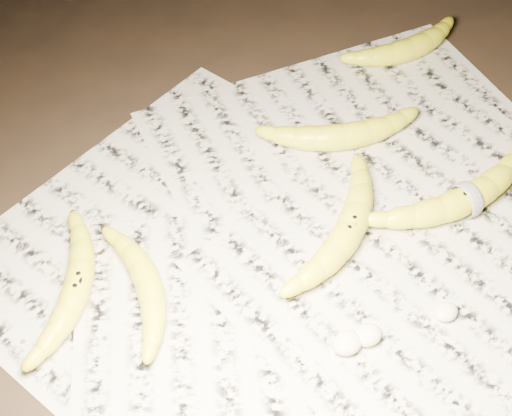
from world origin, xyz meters
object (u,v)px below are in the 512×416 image
banana_taped (466,198)px  banana_upper_a (343,135)px  banana_left_a (77,285)px  banana_left_b (148,282)px  banana_upper_b (409,47)px  banana_center (349,229)px

banana_taped → banana_upper_a: (-0.07, 0.18, -0.00)m
banana_taped → banana_upper_a: banana_taped is taller
banana_taped → banana_left_a: bearing=165.6°
banana_left_b → banana_upper_b: 0.60m
banana_center → banana_upper_a: same height
banana_left_b → banana_center: size_ratio=0.79×
banana_upper_a → banana_upper_b: 0.24m
banana_left_b → banana_upper_b: (0.57, 0.20, 0.00)m
banana_taped → banana_upper_b: bearing=65.5°
banana_left_b → banana_upper_a: banana_upper_a is taller
banana_left_b → banana_left_a: bearing=72.2°
banana_left_a → banana_taped: banana_taped is taller
banana_left_a → banana_upper_b: size_ratio=1.05×
banana_center → banana_upper_a: bearing=24.3°
banana_center → banana_left_b: bearing=134.0°
banana_left_b → banana_upper_b: bearing=-60.6°
banana_left_b → banana_taped: banana_taped is taller
banana_left_a → banana_left_b: size_ratio=1.13×
banana_taped → banana_upper_b: (0.14, 0.30, -0.00)m
banana_left_b → banana_taped: bearing=-93.1°
banana_center → banana_upper_a: size_ratio=1.07×
banana_taped → banana_upper_a: size_ratio=1.19×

